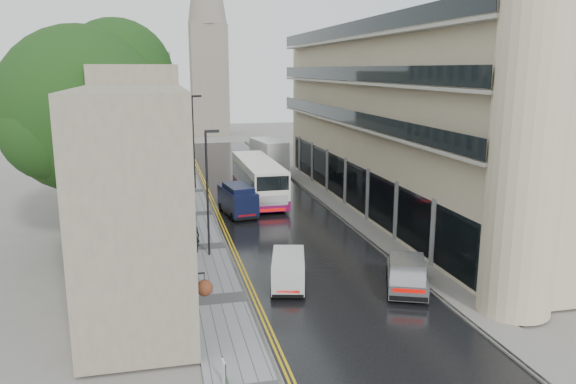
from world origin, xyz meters
name	(u,v)px	position (x,y,z in m)	size (l,w,h in m)	color
road	(271,211)	(0.00, 27.50, 0.01)	(9.00, 85.00, 0.02)	black
left_sidewalk	(196,214)	(-5.85, 27.50, 0.06)	(2.70, 85.00, 0.12)	gray
right_sidewalk	(336,206)	(5.40, 27.50, 0.06)	(1.80, 85.00, 0.12)	slate
old_shop_row	(143,134)	(-9.45, 30.00, 6.00)	(4.50, 56.00, 12.00)	gray
modern_block	(404,120)	(10.30, 26.00, 7.00)	(8.00, 40.00, 14.00)	tan
church_spire	(207,12)	(0.50, 82.00, 20.00)	(6.40, 6.40, 40.00)	gray
tree_near	(85,138)	(-12.50, 20.00, 6.95)	(10.56, 10.56, 13.89)	black
tree_far	(109,128)	(-12.20, 33.00, 6.23)	(9.24, 9.24, 12.46)	black
cream_bus	(250,188)	(-1.44, 28.48, 1.67)	(2.75, 12.08, 3.30)	white
white_lorry	(262,162)	(1.48, 38.92, 2.01)	(2.28, 7.59, 3.99)	silver
silver_hatchback	(390,284)	(2.14, 9.17, 0.83)	(1.88, 4.29, 1.61)	#AAA9AE
white_van	(273,280)	(-3.26, 10.80, 0.87)	(1.60, 3.74, 1.69)	beige
navy_van	(232,205)	(-3.32, 25.12, 1.23)	(1.90, 4.76, 2.43)	black
pedestrian	(193,236)	(-6.57, 18.23, 1.12)	(0.73, 0.48, 2.00)	black
lamp_post_near	(207,194)	(-5.72, 17.55, 3.80)	(0.83, 0.18, 7.36)	black
lamp_post_far	(194,143)	(-5.23, 36.89, 4.34)	(0.95, 0.21, 8.44)	black
estate_sign	(224,374)	(-6.53, 3.24, 0.59)	(0.08, 0.57, 0.94)	white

